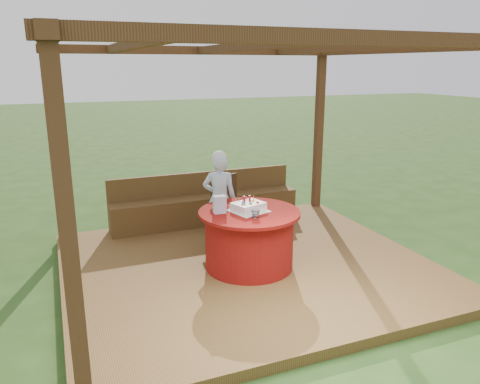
{
  "coord_description": "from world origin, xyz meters",
  "views": [
    {
      "loc": [
        -2.16,
        -5.11,
        2.58
      ],
      "look_at": [
        0.0,
        0.25,
        1.0
      ],
      "focal_mm": 35.0,
      "sensor_mm": 36.0,
      "label": 1
    }
  ],
  "objects_px": {
    "gift_bag": "(220,204)",
    "drinking_glass": "(255,214)",
    "bench": "(206,207)",
    "chair": "(230,203)",
    "birthday_cake": "(248,207)",
    "table": "(249,239)",
    "elderly_woman": "(220,197)"
  },
  "relations": [
    {
      "from": "table",
      "to": "elderly_woman",
      "type": "relative_size",
      "value": 0.94
    },
    {
      "from": "drinking_glass",
      "to": "gift_bag",
      "type": "bearing_deg",
      "value": 133.26
    },
    {
      "from": "chair",
      "to": "table",
      "type": "bearing_deg",
      "value": -97.94
    },
    {
      "from": "bench",
      "to": "gift_bag",
      "type": "relative_size",
      "value": 14.12
    },
    {
      "from": "birthday_cake",
      "to": "drinking_glass",
      "type": "relative_size",
      "value": 4.9
    },
    {
      "from": "drinking_glass",
      "to": "birthday_cake",
      "type": "bearing_deg",
      "value": 83.96
    },
    {
      "from": "chair",
      "to": "birthday_cake",
      "type": "distance_m",
      "value": 1.12
    },
    {
      "from": "chair",
      "to": "gift_bag",
      "type": "xyz_separation_m",
      "value": [
        -0.51,
        -1.01,
        0.32
      ]
    },
    {
      "from": "chair",
      "to": "drinking_glass",
      "type": "height_order",
      "value": "chair"
    },
    {
      "from": "birthday_cake",
      "to": "gift_bag",
      "type": "relative_size",
      "value": 2.38
    },
    {
      "from": "elderly_woman",
      "to": "gift_bag",
      "type": "relative_size",
      "value": 6.21
    },
    {
      "from": "table",
      "to": "drinking_glass",
      "type": "bearing_deg",
      "value": -98.3
    },
    {
      "from": "chair",
      "to": "elderly_woman",
      "type": "relative_size",
      "value": 0.69
    },
    {
      "from": "drinking_glass",
      "to": "table",
      "type": "bearing_deg",
      "value": 81.7
    },
    {
      "from": "bench",
      "to": "table",
      "type": "xyz_separation_m",
      "value": [
        -0.02,
        -1.83,
        0.11
      ]
    },
    {
      "from": "chair",
      "to": "gift_bag",
      "type": "distance_m",
      "value": 1.18
    },
    {
      "from": "chair",
      "to": "elderly_woman",
      "type": "distance_m",
      "value": 0.27
    },
    {
      "from": "elderly_woman",
      "to": "birthday_cake",
      "type": "distance_m",
      "value": 0.96
    },
    {
      "from": "table",
      "to": "chair",
      "type": "distance_m",
      "value": 1.1
    },
    {
      "from": "table",
      "to": "drinking_glass",
      "type": "height_order",
      "value": "drinking_glass"
    },
    {
      "from": "elderly_woman",
      "to": "drinking_glass",
      "type": "bearing_deg",
      "value": -89.7
    },
    {
      "from": "bench",
      "to": "birthday_cake",
      "type": "height_order",
      "value": "birthday_cake"
    },
    {
      "from": "table",
      "to": "gift_bag",
      "type": "xyz_separation_m",
      "value": [
        -0.36,
        0.07,
        0.47
      ]
    },
    {
      "from": "birthday_cake",
      "to": "drinking_glass",
      "type": "height_order",
      "value": "birthday_cake"
    },
    {
      "from": "gift_bag",
      "to": "drinking_glass",
      "type": "height_order",
      "value": "gift_bag"
    },
    {
      "from": "bench",
      "to": "chair",
      "type": "xyz_separation_m",
      "value": [
        0.13,
        -0.75,
        0.25
      ]
    },
    {
      "from": "gift_bag",
      "to": "bench",
      "type": "bearing_deg",
      "value": 83.07
    },
    {
      "from": "gift_bag",
      "to": "drinking_glass",
      "type": "distance_m",
      "value": 0.47
    },
    {
      "from": "bench",
      "to": "chair",
      "type": "relative_size",
      "value": 3.29
    },
    {
      "from": "bench",
      "to": "drinking_glass",
      "type": "distance_m",
      "value": 2.16
    },
    {
      "from": "table",
      "to": "gift_bag",
      "type": "height_order",
      "value": "gift_bag"
    },
    {
      "from": "table",
      "to": "gift_bag",
      "type": "relative_size",
      "value": 5.85
    }
  ]
}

